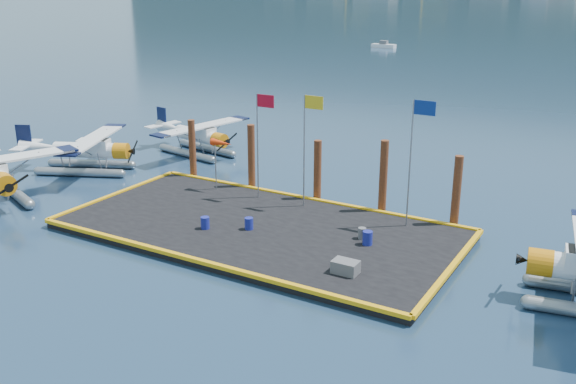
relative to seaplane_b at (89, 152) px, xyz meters
The scene contains 19 objects.
ground 16.16m from the seaplane_b, 12.37° to the right, with size 4000.00×4000.00×0.00m, color navy.
dock 16.14m from the seaplane_b, 12.37° to the right, with size 20.00×10.00×0.40m, color black.
dock_bumpers 16.12m from the seaplane_b, 12.37° to the right, with size 20.25×10.25×0.18m, color #EDA70D, non-canonical shape.
seaplane_b is the anchor object (origin of this frame).
seaplane_c 8.10m from the seaplane_b, 63.10° to the left, with size 7.87×8.60×3.04m.
drum_1 16.09m from the seaplane_b, 14.81° to the right, with size 0.43×0.43×0.61m, color navy.
drum_2 21.10m from the seaplane_b, ahead, with size 0.39×0.39×0.55m, color #57575C.
drum_3 14.55m from the seaplane_b, 20.79° to the right, with size 0.44×0.44×0.62m, color navy.
drum_4 21.70m from the seaplane_b, ahead, with size 0.48×0.48×0.67m, color navy.
crate 22.81m from the seaplane_b, 15.89° to the right, with size 1.12×0.75×0.56m, color #57575C.
flagpole_red 13.77m from the seaplane_b, ahead, with size 1.14×0.08×6.00m.
flagpole_yellow 16.73m from the seaplane_b, ahead, with size 1.14×0.08×6.20m.
flagpole_blue 22.67m from the seaplane_b, ahead, with size 1.14×0.08×6.50m.
windsock 10.86m from the seaplane_b, ahead, with size 1.40×0.44×3.12m.
piling_0 7.51m from the seaplane_b, 15.12° to the left, with size 0.44×0.44×4.00m, color #4B2415.
piling_1 11.91m from the seaplane_b, ahead, with size 0.44×0.44×4.20m, color #4B2415.
piling_2 16.35m from the seaplane_b, ahead, with size 0.44×0.44×3.80m, color #4B2415.
piling_3 20.33m from the seaplane_b, ahead, with size 0.44×0.44×4.30m, color #4B2415.
piling_4 24.31m from the seaplane_b, ahead, with size 0.44×0.44×4.00m, color #4B2415.
Camera 1 is at (16.71, -25.64, 12.41)m, focal length 40.00 mm.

